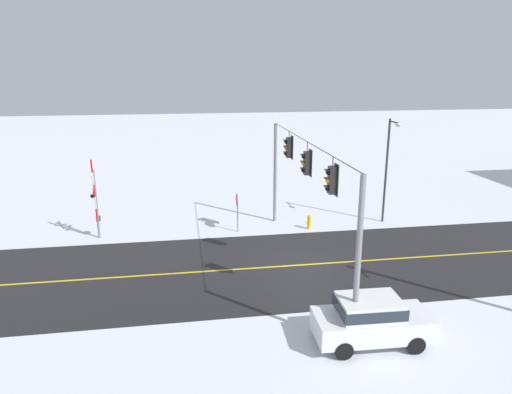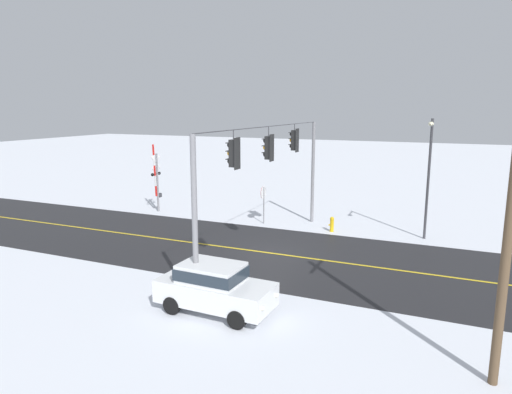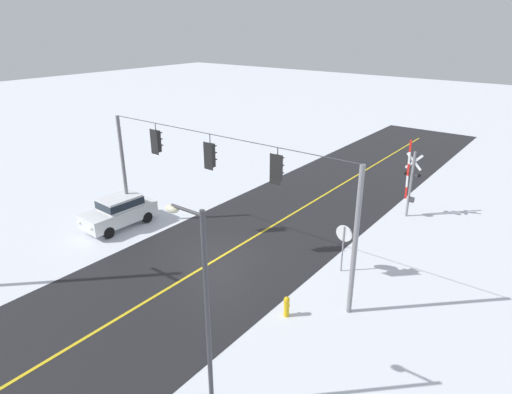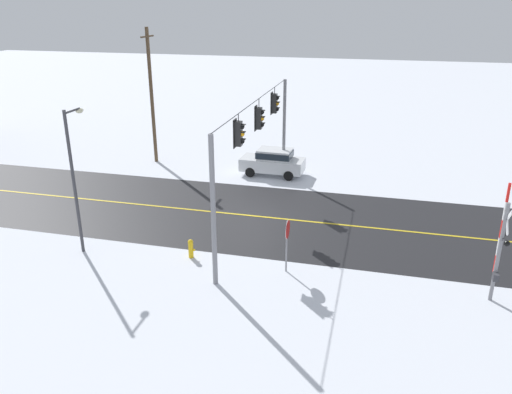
# 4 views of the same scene
# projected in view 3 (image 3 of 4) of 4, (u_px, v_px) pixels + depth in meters

# --- Properties ---
(ground_plane) EXTENTS (160.00, 160.00, 0.00)m
(ground_plane) POSITION_uv_depth(u_px,v_px,m) (219.00, 258.00, 21.38)
(ground_plane) COLOR silver
(road_asphalt) EXTENTS (9.00, 80.00, 0.01)m
(road_asphalt) POSITION_uv_depth(u_px,v_px,m) (116.00, 319.00, 16.96)
(road_asphalt) COLOR black
(road_asphalt) RESTS_ON ground
(lane_centre_line) EXTENTS (0.14, 72.00, 0.01)m
(lane_centre_line) POSITION_uv_depth(u_px,v_px,m) (116.00, 319.00, 16.96)
(lane_centre_line) COLOR gold
(lane_centre_line) RESTS_ON ground
(signal_span) EXTENTS (14.20, 0.47, 6.22)m
(signal_span) POSITION_uv_depth(u_px,v_px,m) (214.00, 176.00, 19.88)
(signal_span) COLOR gray
(signal_span) RESTS_ON ground
(stop_sign) EXTENTS (0.80, 0.09, 2.35)m
(stop_sign) POSITION_uv_depth(u_px,v_px,m) (344.00, 238.00, 19.64)
(stop_sign) COLOR gray
(stop_sign) RESTS_ON ground
(railroad_crossing) EXTENTS (0.98, 0.31, 4.64)m
(railroad_crossing) POSITION_uv_depth(u_px,v_px,m) (411.00, 180.00, 25.19)
(railroad_crossing) COLOR gray
(railroad_crossing) RESTS_ON ground
(parked_car_white) EXTENTS (1.92, 4.25, 1.74)m
(parked_car_white) POSITION_uv_depth(u_px,v_px,m) (119.00, 210.00, 24.43)
(parked_car_white) COLOR white
(parked_car_white) RESTS_ON ground
(streetlamp_near) EXTENTS (1.39, 0.28, 6.50)m
(streetlamp_near) POSITION_uv_depth(u_px,v_px,m) (201.00, 295.00, 11.78)
(streetlamp_near) COLOR #38383D
(streetlamp_near) RESTS_ON ground
(fire_hydrant) EXTENTS (0.24, 0.31, 0.88)m
(fire_hydrant) POSITION_uv_depth(u_px,v_px,m) (287.00, 306.00, 17.00)
(fire_hydrant) COLOR gold
(fire_hydrant) RESTS_ON ground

